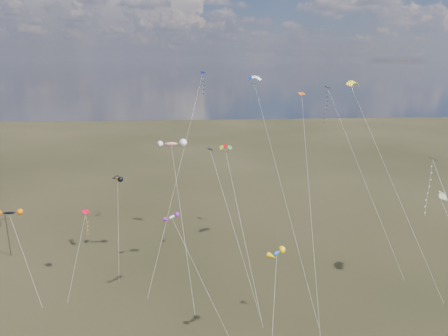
{
  "coord_description": "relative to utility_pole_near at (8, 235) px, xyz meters",
  "views": [
    {
      "loc": [
        -4.51,
        -38.85,
        34.39
      ],
      "look_at": [
        0.0,
        18.0,
        19.0
      ],
      "focal_mm": 32.0,
      "sensor_mm": 36.0,
      "label": 1
    }
  ],
  "objects": [
    {
      "name": "diamond_navy_tall",
      "position": [
        34.62,
        0.87,
        23.79
      ],
      "size": [
        9.75,
        18.86,
        32.57
      ],
      "color": "#070A47",
      "rests_on": "ground"
    },
    {
      "name": "diamond_red_low",
      "position": [
        16.79,
        -10.29,
        5.59
      ],
      "size": [
        2.98,
        6.71,
        12.21
      ],
      "color": "#BD041C",
      "rests_on": "ground"
    },
    {
      "name": "parafoil_blue_white",
      "position": [
        44.15,
        -0.27,
        27.37
      ],
      "size": [
        6.91,
        25.43,
        32.26
      ],
      "color": "blue",
      "rests_on": "ground"
    },
    {
      "name": "novelty_black_orange",
      "position": [
        5.27,
        -9.5,
        7.81
      ],
      "size": [
        8.06,
        8.16,
        12.45
      ],
      "color": "black",
      "rests_on": "ground"
    },
    {
      "name": "parafoil_striped",
      "position": [
        69.87,
        -16.04,
        11.45
      ],
      "size": [
        5.27,
        11.24,
        16.24
      ],
      "color": "yellow",
      "rests_on": "ground"
    },
    {
      "name": "diamond_black_mid",
      "position": [
        37.92,
        -15.1,
        11.05
      ],
      "size": [
        6.79,
        13.11,
        21.87
      ],
      "color": "black",
      "rests_on": "ground"
    },
    {
      "name": "novelty_blue_yellow",
      "position": [
        42.76,
        -28.16,
        9.09
      ],
      "size": [
        3.05,
        8.21,
        13.7
      ],
      "color": "#0F4FB4",
      "rests_on": "ground"
    },
    {
      "name": "parafoil_yellow",
      "position": [
        58.61,
        -7.27,
        26.96
      ],
      "size": [
        12.45,
        14.79,
        31.83
      ],
      "color": "yellow",
      "rests_on": "ground"
    },
    {
      "name": "parafoil_tricolor",
      "position": [
        38.38,
        -10.85,
        17.77
      ],
      "size": [
        5.0,
        12.49,
        22.52
      ],
      "color": "gold",
      "rests_on": "ground"
    },
    {
      "name": "utility_pole_near",
      "position": [
        0.0,
        0.0,
        0.0
      ],
      "size": [
        1.4,
        0.2,
        8.0
      ],
      "color": "black",
      "rests_on": "ground"
    },
    {
      "name": "diamond_black_high",
      "position": [
        57.53,
        -0.63,
        21.34
      ],
      "size": [
        10.72,
        14.76,
        30.07
      ],
      "color": "black",
      "rests_on": "ground"
    },
    {
      "name": "novelty_orange_black",
      "position": [
        20.61,
        -2.86,
        10.93
      ],
      "size": [
        2.21,
        9.42,
        15.61
      ],
      "color": "#BF6D0A",
      "rests_on": "ground"
    },
    {
      "name": "diamond_orange_center",
      "position": [
        49.2,
        -16.43,
        16.48
      ],
      "size": [
        1.23,
        17.87,
        29.91
      ],
      "color": "#C54F17",
      "rests_on": "ground"
    },
    {
      "name": "novelty_white_purple",
      "position": [
        30.39,
        -16.63,
        9.17
      ],
      "size": [
        8.33,
        9.84,
        13.71
      ],
      "color": "silver",
      "rests_on": "ground"
    },
    {
      "name": "novelty_redwhite_stripe",
      "position": [
        30.08,
        -6.32,
        17.47
      ],
      "size": [
        5.35,
        15.2,
        22.31
      ],
      "color": "red",
      "rests_on": "ground"
    },
    {
      "name": "diamond_navy_right",
      "position": [
        58.81,
        -30.7,
        16.25
      ],
      "size": [
        5.88,
        14.03,
        24.57
      ],
      "color": "#121B4F",
      "rests_on": "ground"
    }
  ]
}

